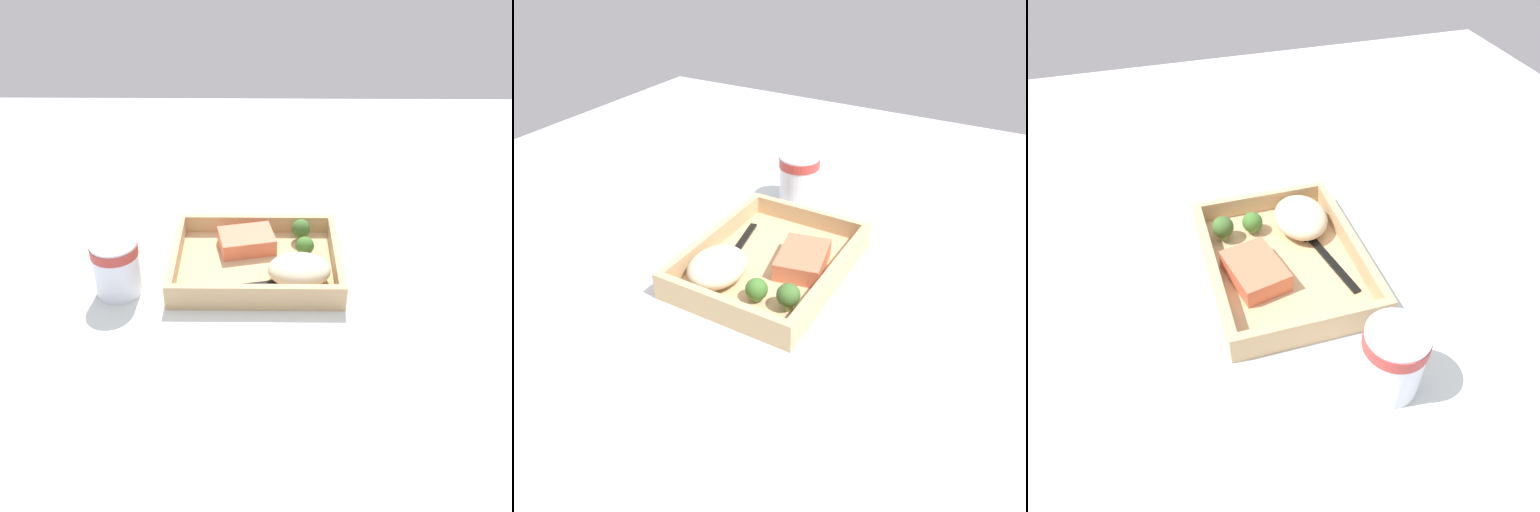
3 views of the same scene
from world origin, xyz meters
The scene contains 10 objects.
ground_plane centered at (0.00, 0.00, -1.00)cm, with size 160.00×160.00×2.00cm, color silver.
takeout_tray centered at (0.00, 0.00, 0.60)cm, with size 27.81×21.60×1.20cm, color tan.
tray_rim centered at (0.00, 0.00, 2.75)cm, with size 27.81×21.60×3.10cm.
salmon_fillet centered at (-1.66, 4.64, 2.63)cm, with size 9.20×6.79×2.86cm, color #DD6E4D.
mashed_potatoes centered at (6.91, -4.74, 3.36)cm, with size 9.99×7.99×4.32cm, color beige.
broccoli_floret_1 centered at (7.80, 7.21, 3.48)cm, with size 3.26×3.26×4.01cm.
broccoli_floret_2 centered at (8.24, 2.58, 3.01)cm, with size 3.14×3.14×3.44cm.
fork centered at (0.40, -6.16, 1.42)cm, with size 15.81×4.76×0.44cm.
paper_cup centered at (-21.68, -6.17, 5.21)cm, with size 7.42×7.42×9.33cm.
receipt_slip centered at (2.18, 21.69, 0.12)cm, with size 9.61×11.81×0.24cm, color white.
Camera 1 is at (0.81, -81.16, 59.74)cm, focal length 42.00 mm.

